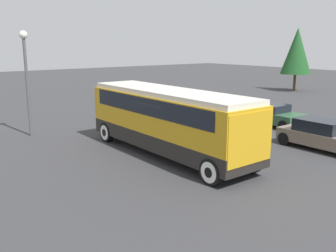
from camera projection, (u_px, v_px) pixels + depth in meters
The scene contains 6 objects.
ground_plane at pixel (168, 155), 17.28m from camera, with size 120.00×120.00×0.00m, color #38383A.
tour_bus at pixel (169, 117), 16.81m from camera, with size 9.58×2.51×3.01m.
parked_car_near at pixel (321, 135), 18.06m from camera, with size 4.07×1.80×1.44m.
parked_car_mid at pixel (270, 114), 23.50m from camera, with size 4.07×1.96×1.33m.
lamp_post at pixel (26, 68), 20.06m from camera, with size 0.44×0.44×5.69m.
tree_center at pixel (297, 51), 39.71m from camera, with size 3.16×3.16×6.69m.
Camera 1 is at (13.13, -10.14, 5.01)m, focal length 40.00 mm.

